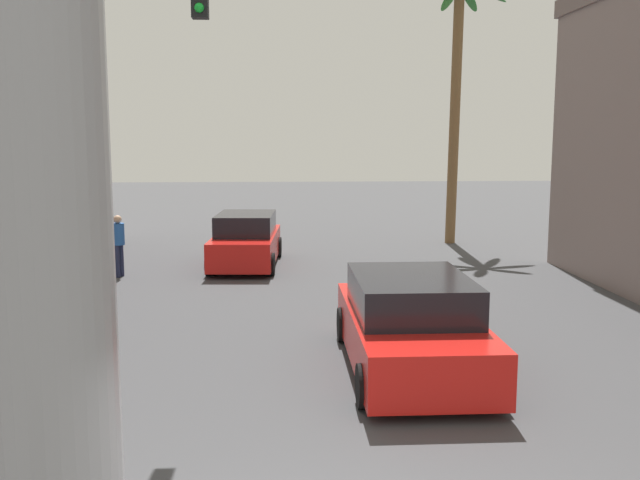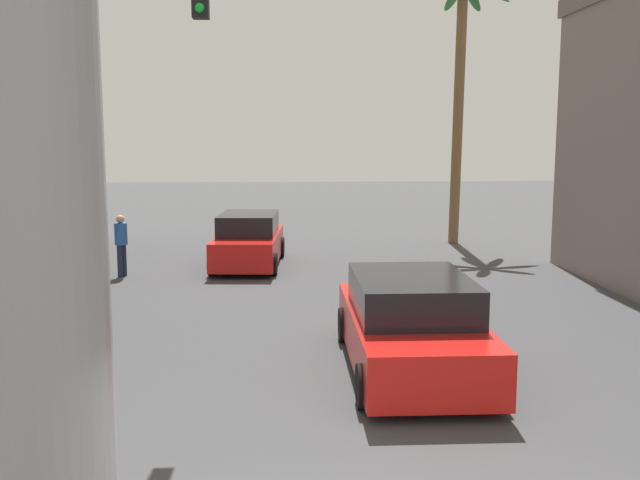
{
  "view_description": "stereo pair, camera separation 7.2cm",
  "coord_description": "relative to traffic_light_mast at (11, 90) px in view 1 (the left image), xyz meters",
  "views": [
    {
      "loc": [
        -0.61,
        -5.3,
        3.78
      ],
      "look_at": [
        0.0,
        4.72,
        2.33
      ],
      "focal_mm": 40.0,
      "sensor_mm": 36.0,
      "label": 1
    },
    {
      "loc": [
        -0.53,
        -5.3,
        3.78
      ],
      "look_at": [
        0.0,
        4.72,
        2.33
      ],
      "focal_mm": 40.0,
      "sensor_mm": 36.0,
      "label": 2
    }
  ],
  "objects": [
    {
      "name": "car_lead",
      "position": [
        6.01,
        0.39,
        -3.72
      ],
      "size": [
        2.11,
        4.75,
        1.56
      ],
      "color": "black",
      "rests_on": "ground"
    },
    {
      "name": "ground_plane",
      "position": [
        4.46,
        4.49,
        -4.46
      ],
      "size": [
        91.44,
        91.44,
        0.0
      ],
      "primitive_type": "plane",
      "color": "#424244"
    },
    {
      "name": "car_far",
      "position": [
        2.93,
        10.1,
        -3.73
      ],
      "size": [
        2.13,
        4.52,
        1.56
      ],
      "color": "black",
      "rests_on": "ground"
    },
    {
      "name": "palm_tree_mid_left",
      "position": [
        -1.89,
        5.31,
        0.78
      ],
      "size": [
        3.14,
        2.94,
        8.9
      ],
      "color": "brown",
      "rests_on": "ground"
    },
    {
      "name": "pedestrian_far_left",
      "position": [
        -0.46,
        8.61,
        -3.47
      ],
      "size": [
        0.44,
        0.44,
        1.69
      ],
      "color": "#1E233F",
      "rests_on": "ground"
    },
    {
      "name": "palm_tree_far_right",
      "position": [
        10.13,
        14.24,
        1.35
      ],
      "size": [
        3.35,
        3.34,
        9.13
      ],
      "color": "brown",
      "rests_on": "ground"
    },
    {
      "name": "traffic_light_mast",
      "position": [
        0.0,
        0.0,
        0.0
      ],
      "size": [
        5.04,
        0.32,
        6.39
      ],
      "color": "#333333",
      "rests_on": "ground"
    }
  ]
}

